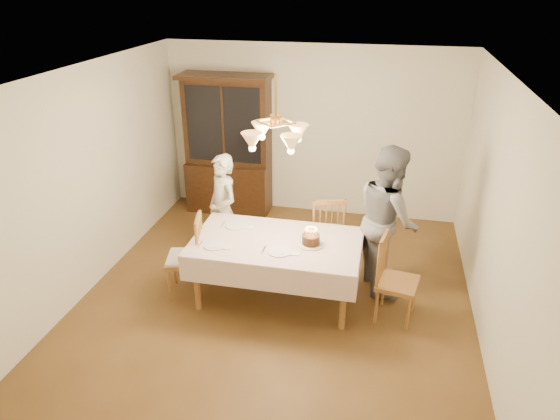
% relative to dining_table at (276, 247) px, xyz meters
% --- Properties ---
extents(ground, '(5.00, 5.00, 0.00)m').
position_rel_dining_table_xyz_m(ground, '(0.00, 0.00, -0.68)').
color(ground, '#563818').
rests_on(ground, ground).
extents(room_shell, '(5.00, 5.00, 5.00)m').
position_rel_dining_table_xyz_m(room_shell, '(0.00, 0.00, 0.90)').
color(room_shell, white).
rests_on(room_shell, ground).
extents(dining_table, '(1.90, 1.10, 0.76)m').
position_rel_dining_table_xyz_m(dining_table, '(0.00, 0.00, 0.00)').
color(dining_table, brown).
rests_on(dining_table, ground).
extents(china_hutch, '(1.38, 0.54, 2.16)m').
position_rel_dining_table_xyz_m(china_hutch, '(-1.28, 2.25, 0.36)').
color(china_hutch, black).
rests_on(china_hutch, ground).
extents(chair_far_side, '(0.54, 0.53, 1.00)m').
position_rel_dining_table_xyz_m(chair_far_side, '(0.46, 0.87, -0.24)').
color(chair_far_side, brown).
rests_on(chair_far_side, ground).
extents(chair_left_end, '(0.51, 0.53, 1.00)m').
position_rel_dining_table_xyz_m(chair_left_end, '(-1.07, -0.13, -0.23)').
color(chair_left_end, brown).
rests_on(chair_left_end, ground).
extents(chair_right_end, '(0.49, 0.51, 1.00)m').
position_rel_dining_table_xyz_m(chair_right_end, '(1.36, -0.10, -0.24)').
color(chair_right_end, brown).
rests_on(chair_right_end, ground).
extents(elderly_woman, '(0.64, 0.63, 1.48)m').
position_rel_dining_table_xyz_m(elderly_woman, '(-0.85, 0.67, 0.06)').
color(elderly_woman, beige).
rests_on(elderly_woman, ground).
extents(adult_in_grey, '(0.91, 1.03, 1.78)m').
position_rel_dining_table_xyz_m(adult_in_grey, '(1.21, 0.57, 0.21)').
color(adult_in_grey, slate).
rests_on(adult_in_grey, ground).
extents(birthday_cake, '(0.30, 0.30, 0.20)m').
position_rel_dining_table_xyz_m(birthday_cake, '(0.39, -0.00, 0.13)').
color(birthday_cake, white).
rests_on(birthday_cake, dining_table).
extents(place_setting_near_left, '(0.38, 0.23, 0.02)m').
position_rel_dining_table_xyz_m(place_setting_near_left, '(-0.63, -0.27, 0.08)').
color(place_setting_near_left, white).
rests_on(place_setting_near_left, dining_table).
extents(place_setting_near_right, '(0.41, 0.27, 0.02)m').
position_rel_dining_table_xyz_m(place_setting_near_right, '(0.10, -0.23, 0.08)').
color(place_setting_near_right, white).
rests_on(place_setting_near_right, dining_table).
extents(place_setting_far_left, '(0.40, 0.26, 0.02)m').
position_rel_dining_table_xyz_m(place_setting_far_left, '(-0.53, 0.25, 0.08)').
color(place_setting_far_left, white).
rests_on(place_setting_far_left, dining_table).
extents(chandelier, '(0.62, 0.62, 0.73)m').
position_rel_dining_table_xyz_m(chandelier, '(-0.00, -0.00, 1.29)').
color(chandelier, '#BF8C3F').
rests_on(chandelier, ground).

